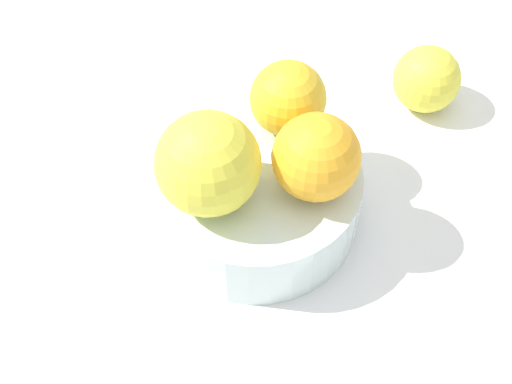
# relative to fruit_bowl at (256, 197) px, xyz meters

# --- Properties ---
(ground_plane) EXTENTS (1.10, 1.10, 0.02)m
(ground_plane) POSITION_rel_fruit_bowl_xyz_m (0.00, 0.00, -0.04)
(ground_plane) COLOR white
(fruit_bowl) EXTENTS (0.17, 0.17, 0.06)m
(fruit_bowl) POSITION_rel_fruit_bowl_xyz_m (0.00, 0.00, 0.00)
(fruit_bowl) COLOR silver
(fruit_bowl) RESTS_ON ground_plane
(orange_in_bowl_0) EXTENTS (0.08, 0.08, 0.08)m
(orange_in_bowl_0) POSITION_rel_fruit_bowl_xyz_m (0.03, 0.02, 0.07)
(orange_in_bowl_0) COLOR yellow
(orange_in_bowl_0) RESTS_ON fruit_bowl
(orange_in_bowl_1) EXTENTS (0.07, 0.07, 0.07)m
(orange_in_bowl_1) POSITION_rel_fruit_bowl_xyz_m (-0.05, 0.01, 0.06)
(orange_in_bowl_1) COLOR #F9A823
(orange_in_bowl_1) RESTS_ON fruit_bowl
(orange_in_bowl_2) EXTENTS (0.06, 0.06, 0.06)m
(orange_in_bowl_2) POSITION_rel_fruit_bowl_xyz_m (-0.02, -0.05, 0.06)
(orange_in_bowl_2) COLOR yellow
(orange_in_bowl_2) RESTS_ON fruit_bowl
(orange_loose_0) EXTENTS (0.06, 0.06, 0.06)m
(orange_loose_0) POSITION_rel_fruit_bowl_xyz_m (-0.15, -0.15, 0.00)
(orange_loose_0) COLOR yellow
(orange_loose_0) RESTS_ON ground_plane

